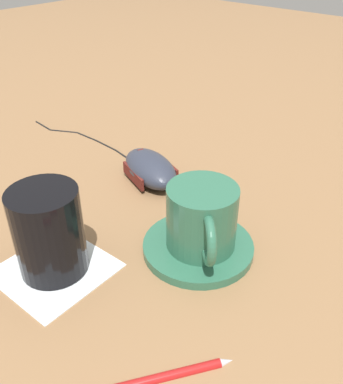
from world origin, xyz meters
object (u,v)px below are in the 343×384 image
(computer_mouse, at_px, (150,168))
(pen, at_px, (153,377))
(saucer, at_px, (198,247))
(coffee_cup, at_px, (202,218))
(drinking_glass, at_px, (49,232))

(computer_mouse, height_order, pen, computer_mouse)
(saucer, xyz_separation_m, pen, (-0.07, 0.16, -0.00))
(computer_mouse, bearing_deg, pen, 133.97)
(pen, bearing_deg, coffee_cup, -65.46)
(saucer, bearing_deg, drinking_glass, 51.94)
(computer_mouse, relative_size, pen, 1.03)
(saucer, distance_m, pen, 0.17)
(saucer, relative_size, computer_mouse, 1.01)
(saucer, height_order, pen, saucer)
(saucer, xyz_separation_m, coffee_cup, (-0.00, -0.00, 0.04))
(coffee_cup, height_order, pen, coffee_cup)
(saucer, relative_size, drinking_glass, 1.31)
(coffee_cup, height_order, computer_mouse, coffee_cup)
(coffee_cup, xyz_separation_m, pen, (-0.07, 0.16, -0.04))
(saucer, bearing_deg, computer_mouse, -27.55)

